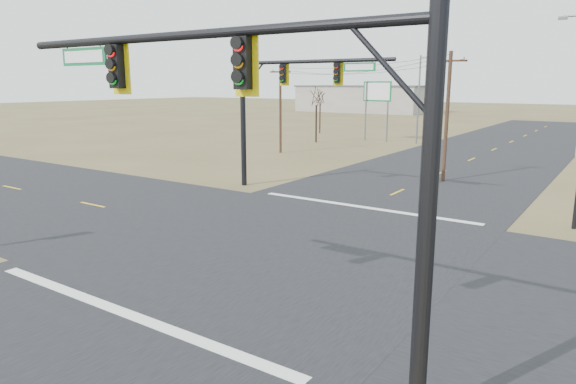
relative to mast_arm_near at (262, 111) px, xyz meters
The scene contains 14 objects.
ground 10.61m from the mast_arm_near, 123.00° to the left, with size 320.00×320.00×0.00m, color brown.
road_ew 10.61m from the mast_arm_near, 123.00° to the left, with size 160.00×14.00×0.02m, color black.
road_ns 10.60m from the mast_arm_near, 123.00° to the left, with size 14.00×160.00×0.02m, color black.
stop_bar_near 7.48m from the mast_arm_near, behind, with size 12.00×0.40×0.01m, color silver.
stop_bar_far 16.76m from the mast_arm_near, 107.99° to the left, with size 12.00×0.40×0.01m, color silver.
mast_arm_near is the anchor object (origin of this frame).
mast_arm_far 19.58m from the mast_arm_near, 124.00° to the left, with size 9.92×0.59×8.04m.
utility_pole_near 24.90m from the mast_arm_near, 98.81° to the left, with size 1.95×0.75×8.24m.
utility_pole_far 36.51m from the mast_arm_near, 124.47° to the left, with size 1.88×0.63×7.86m.
highway_sign 47.30m from the mast_arm_near, 111.73° to the left, with size 3.44×0.49×6.48m.
streetlight_c 46.06m from the mast_arm_near, 106.07° to the left, with size 2.54×0.36×9.09m.
bare_tree_a 45.17m from the mast_arm_near, 119.69° to the left, with size 3.10×3.10×6.23m.
bare_tree_b 55.40m from the mast_arm_near, 119.46° to the left, with size 2.53×2.53×5.84m.
warehouse_left 107.37m from the mast_arm_near, 114.71° to the left, with size 28.00×14.00×5.50m, color #AAA497.
Camera 1 is at (11.20, -15.89, 6.27)m, focal length 32.00 mm.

